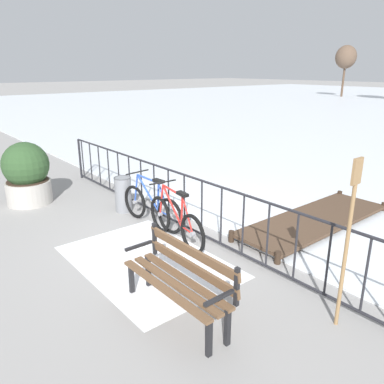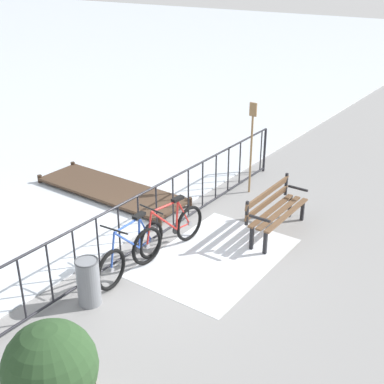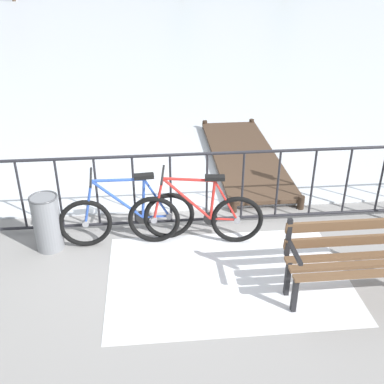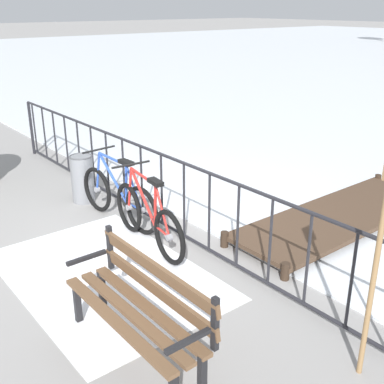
{
  "view_description": "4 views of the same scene",
  "coord_description": "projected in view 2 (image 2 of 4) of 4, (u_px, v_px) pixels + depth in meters",
  "views": [
    {
      "loc": [
        5.05,
        -3.98,
        2.84
      ],
      "look_at": [
        -0.18,
        0.33,
        0.62
      ],
      "focal_mm": 35.46,
      "sensor_mm": 36.0,
      "label": 1
    },
    {
      "loc": [
        -5.72,
        -5.19,
        4.63
      ],
      "look_at": [
        0.8,
        -0.54,
        0.97
      ],
      "focal_mm": 47.9,
      "sensor_mm": 36.0,
      "label": 2
    },
    {
      "loc": [
        -0.24,
        -5.46,
        3.36
      ],
      "look_at": [
        0.26,
        -0.26,
        0.64
      ],
      "focal_mm": 43.66,
      "sensor_mm": 36.0,
      "label": 3
    },
    {
      "loc": [
        4.85,
        -3.38,
        2.83
      ],
      "look_at": [
        0.53,
        0.09,
        0.67
      ],
      "focal_mm": 45.02,
      "sensor_mm": 36.0,
      "label": 4
    }
  ],
  "objects": [
    {
      "name": "railing_fence",
      "position": [
        139.0,
        222.0,
        8.67
      ],
      "size": [
        9.06,
        0.06,
        1.07
      ],
      "color": "#232328",
      "rests_on": "ground"
    },
    {
      "name": "oar_upright",
      "position": [
        252.0,
        142.0,
        10.67
      ],
      "size": [
        0.04,
        0.16,
        1.98
      ],
      "color": "#937047",
      "rests_on": "ground"
    },
    {
      "name": "snow_patch",
      "position": [
        216.0,
        257.0,
        8.7
      ],
      "size": [
        2.75,
        1.87,
        0.01
      ],
      "primitive_type": "cube",
      "color": "white",
      "rests_on": "ground"
    },
    {
      "name": "wooden_dock",
      "position": [
        111.0,
        189.0,
        10.97
      ],
      "size": [
        1.1,
        3.55,
        0.2
      ],
      "color": "#4C3828",
      "rests_on": "ground"
    },
    {
      "name": "park_bench",
      "position": [
        275.0,
        208.0,
        9.29
      ],
      "size": [
        1.6,
        0.48,
        0.89
      ],
      "color": "brown",
      "rests_on": "ground"
    },
    {
      "name": "bicycle_near_railing",
      "position": [
        132.0,
        252.0,
        8.16
      ],
      "size": [
        1.71,
        0.52,
        0.97
      ],
      "color": "black",
      "rests_on": "ground"
    },
    {
      "name": "trash_bin",
      "position": [
        88.0,
        282.0,
        7.4
      ],
      "size": [
        0.35,
        0.35,
        0.73
      ],
      "color": "gray",
      "rests_on": "ground"
    },
    {
      "name": "bicycle_second",
      "position": [
        169.0,
        232.0,
        8.74
      ],
      "size": [
        1.71,
        0.52,
        0.97
      ],
      "color": "black",
      "rests_on": "ground"
    },
    {
      "name": "ground_plane",
      "position": [
        140.0,
        250.0,
        8.91
      ],
      "size": [
        160.0,
        160.0,
        0.0
      ],
      "primitive_type": "plane",
      "color": "gray"
    },
    {
      "name": "planter_with_shrub",
      "position": [
        53.0,
        382.0,
        5.26
      ],
      "size": [
        0.98,
        0.98,
        1.35
      ],
      "color": "#ADA8A0",
      "rests_on": "ground"
    }
  ]
}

